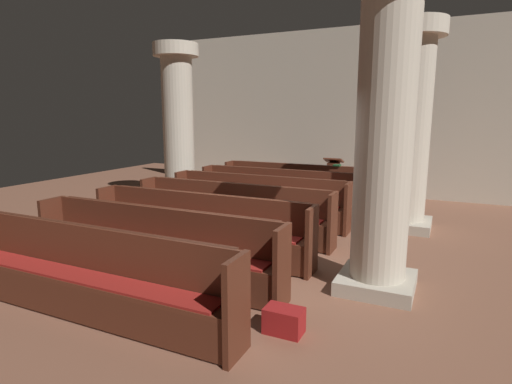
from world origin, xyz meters
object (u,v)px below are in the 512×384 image
Objects in this scene: pew_row_1 at (278,190)px; pew_row_3 at (232,210)px; pillar_aisle_side at (410,124)px; pew_row_5 at (153,244)px; pew_row_0 at (295,183)px; pillar_aisle_rear at (385,130)px; hymn_book at (337,165)px; kneeler_box_red at (284,320)px; pew_row_2 at (258,199)px; pew_row_6 at (88,272)px; pew_row_4 at (199,224)px; lectern at (333,181)px; pillar_far_side at (178,122)px.

pew_row_3 is at bearing -90.00° from pew_row_1.
pew_row_5 is at bearing -123.36° from pillar_aisle_side.
pew_row_5 is at bearing -90.00° from pew_row_0.
hymn_book is at bearing 110.21° from pillar_aisle_rear.
pew_row_5 is 3.27m from pillar_aisle_rear.
pillar_aisle_rear is 19.72× the size of hymn_book.
kneeler_box_red is at bearing -98.18° from pillar_aisle_side.
pew_row_6 is (0.00, -4.38, 0.00)m from pew_row_2.
pew_row_3 is 1.00× the size of pew_row_4.
lectern reaches higher than hymn_book.
pew_row_3 is at bearing 90.00° from pew_row_4.
lectern is 7.13m from kneeler_box_red.
pew_row_5 is at bearing -90.00° from pew_row_2.
pew_row_2 is 0.97× the size of pillar_far_side.
pew_row_1 is at bearing -108.92° from lectern.
pillar_aisle_rear reaches higher than lectern.
kneeler_box_red is (2.06, -0.53, -0.37)m from pew_row_5.
pew_row_6 is at bearing -90.00° from pew_row_5.
pillar_aisle_rear is at bearing -69.79° from hymn_book.
hymn_book is (1.01, 6.76, 0.48)m from pew_row_6.
pillar_aisle_side is 3.44m from lectern.
pillar_far_side is 1.00× the size of pillar_aisle_rear.
pew_row_4 is 5.42m from lectern.
pew_row_4 and pew_row_5 have the same top height.
pew_row_6 is 9.57× the size of kneeler_box_red.
pew_row_3 is at bearing -39.14° from pillar_far_side.
pew_row_2 and pew_row_5 have the same top height.
pillar_aisle_side is 3.57× the size of lectern.
pew_row_0 is 0.97× the size of pillar_aisle_rear.
pew_row_0 and pew_row_3 have the same top height.
lectern is (0.72, 5.37, -0.05)m from pew_row_4.
pew_row_2 is at bearing -102.67° from lectern.
hymn_book is at bearing -70.13° from lectern.
pillar_aisle_side reaches higher than pew_row_1.
pillar_aisle_rear is at bearing -58.76° from pew_row_0.
pillar_aisle_side is at bearing -4.77° from pew_row_1.
pew_row_6 is at bearing -63.87° from pillar_far_side.
pew_row_5 is 2.16m from kneeler_box_red.
pew_row_4 is 4.70m from hymn_book.
pew_row_4 is 3.12m from pillar_aisle_rear.
pew_row_0 is 1.10m from pew_row_1.
pew_row_3 is 2.19m from pew_row_5.
pillar_aisle_rear is (2.73, 0.97, 1.50)m from pew_row_5.
pew_row_1 is at bearing 90.00° from pew_row_5.
pillar_far_side reaches higher than hymn_book.
lectern is at bearing 100.88° from kneeler_box_red.
kneeler_box_red is (-0.67, -4.68, -1.87)m from pillar_aisle_side.
pew_row_0 and pew_row_2 have the same top height.
pew_row_2 is 1.00× the size of pew_row_3.
pillar_aisle_rear reaches higher than pew_row_4.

